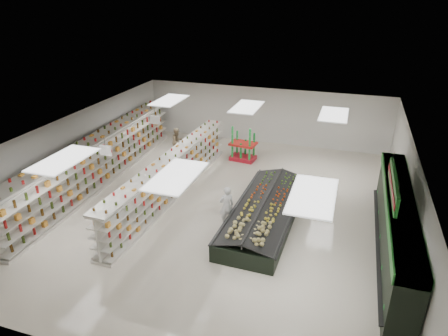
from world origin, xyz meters
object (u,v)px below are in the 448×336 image
(gondola_left, at_px, (100,161))
(shopper_background, at_px, (177,142))
(soda_endcap, at_px, (243,145))
(shopper_main, at_px, (227,206))
(produce_island, at_px, (265,211))
(gondola_center, at_px, (172,177))

(gondola_left, relative_size, shopper_background, 8.49)
(gondola_left, height_order, soda_endcap, gondola_left)
(soda_endcap, height_order, shopper_main, soda_endcap)
(produce_island, xyz_separation_m, shopper_background, (-5.99, 5.18, 0.33))
(soda_endcap, bearing_deg, gondola_left, -140.76)
(gondola_center, xyz_separation_m, produce_island, (4.31, -0.86, -0.41))
(gondola_left, height_order, produce_island, gondola_left)
(gondola_center, xyz_separation_m, shopper_background, (-1.69, 4.31, -0.08))
(gondola_left, bearing_deg, shopper_background, 62.52)
(produce_island, distance_m, shopper_main, 1.55)
(gondola_center, bearing_deg, shopper_background, 112.98)
(gondola_left, relative_size, produce_island, 2.01)
(shopper_background, bearing_deg, soda_endcap, -59.31)
(produce_island, relative_size, soda_endcap, 3.74)
(gondola_center, bearing_deg, produce_island, -9.74)
(produce_island, bearing_deg, shopper_background, 139.18)
(gondola_center, relative_size, shopper_main, 6.71)
(gondola_left, xyz_separation_m, shopper_background, (1.98, 4.13, -0.26))
(produce_island, bearing_deg, gondola_left, 172.50)
(gondola_left, bearing_deg, produce_island, -9.31)
(gondola_center, height_order, produce_island, gondola_center)
(produce_island, relative_size, shopper_main, 4.04)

